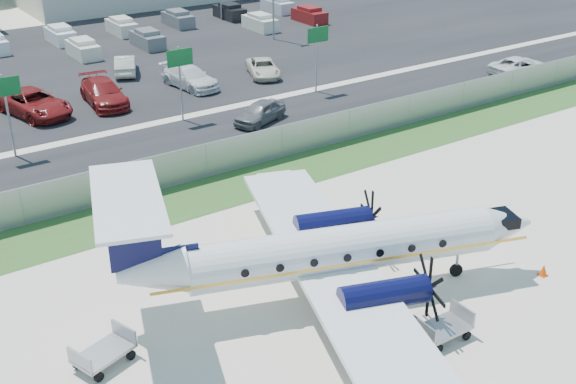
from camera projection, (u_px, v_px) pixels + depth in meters
ground at (370, 295)px, 29.60m from camera, size 170.00×170.00×0.00m
grass_verge at (225, 190)px, 38.54m from camera, size 170.00×4.00×0.02m
access_road at (168, 148)px, 43.76m from camera, size 170.00×8.00×0.02m
parking_lot at (57, 68)px, 59.40m from camera, size 170.00×32.00×0.02m
perimeter_fence at (207, 161)px, 39.60m from camera, size 120.00×0.06×1.99m
sign_left at (6, 98)px, 41.06m from camera, size 1.80×0.26×5.00m
sign_mid at (180, 68)px, 46.61m from camera, size 1.80×0.26×5.00m
sign_right at (317, 44)px, 52.15m from camera, size 1.80×0.26×5.00m
aircraft at (333, 250)px, 28.63m from camera, size 18.16×17.71×5.57m
baggage_cart_near at (103, 352)px, 25.49m from camera, size 2.38×1.87×1.09m
baggage_cart_far at (443, 327)px, 26.82m from camera, size 2.07×1.28×1.08m
cone_nose at (543, 270)px, 30.86m from camera, size 0.37×0.37×0.53m
cone_starboard_wing at (116, 220)px, 35.02m from camera, size 0.32×0.32×0.46m
road_car_mid at (260, 122)px, 47.87m from camera, size 4.56×3.20×1.44m
road_car_east at (519, 75)px, 57.54m from camera, size 5.45×2.76×1.48m
parked_car_b at (36, 115)px, 49.15m from camera, size 4.33×6.72×1.72m
parked_car_c at (105, 104)px, 51.18m from camera, size 2.96×6.08×1.71m
parked_car_d at (190, 87)px, 54.71m from camera, size 2.98×5.74×1.59m
parked_car_e at (263, 76)px, 57.38m from camera, size 3.77×5.19×1.31m
parked_car_g at (126, 74)px, 57.93m from camera, size 3.23×4.76×1.49m
far_parking_rows at (39, 55)px, 63.13m from camera, size 56.00×10.00×1.60m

